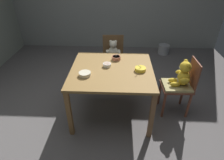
{
  "coord_description": "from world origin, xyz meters",
  "views": [
    {
      "loc": [
        0.1,
        -2.2,
        2.0
      ],
      "look_at": [
        0.0,
        0.05,
        0.53
      ],
      "focal_mm": 30.0,
      "sensor_mm": 36.0,
      "label": 1
    }
  ],
  "objects_px": {
    "teddy_chair_near_right": "(181,80)",
    "teddy_chair_far_center": "(113,54)",
    "porridge_bowl_terracotta_far_center": "(116,58)",
    "metal_pail": "(164,49)",
    "porridge_bowl_cream_near_left": "(85,74)",
    "porridge_bowl_white_center": "(107,65)",
    "porridge_bowl_yellow_near_right": "(140,69)",
    "dining_table": "(112,75)"
  },
  "relations": [
    {
      "from": "dining_table",
      "to": "metal_pail",
      "type": "relative_size",
      "value": 4.26
    },
    {
      "from": "porridge_bowl_white_center",
      "to": "teddy_chair_far_center",
      "type": "bearing_deg",
      "value": 86.5
    },
    {
      "from": "dining_table",
      "to": "metal_pail",
      "type": "distance_m",
      "value": 2.52
    },
    {
      "from": "porridge_bowl_yellow_near_right",
      "to": "porridge_bowl_terracotta_far_center",
      "type": "bearing_deg",
      "value": 136.21
    },
    {
      "from": "teddy_chair_near_right",
      "to": "teddy_chair_far_center",
      "type": "relative_size",
      "value": 1.02
    },
    {
      "from": "porridge_bowl_cream_near_left",
      "to": "metal_pail",
      "type": "relative_size",
      "value": 0.59
    },
    {
      "from": "porridge_bowl_white_center",
      "to": "porridge_bowl_cream_near_left",
      "type": "bearing_deg",
      "value": -136.16
    },
    {
      "from": "porridge_bowl_yellow_near_right",
      "to": "teddy_chair_far_center",
      "type": "bearing_deg",
      "value": 112.36
    },
    {
      "from": "dining_table",
      "to": "porridge_bowl_white_center",
      "type": "distance_m",
      "value": 0.15
    },
    {
      "from": "porridge_bowl_terracotta_far_center",
      "to": "porridge_bowl_white_center",
      "type": "height_order",
      "value": "porridge_bowl_terracotta_far_center"
    },
    {
      "from": "metal_pail",
      "to": "porridge_bowl_cream_near_left",
      "type": "bearing_deg",
      "value": -123.24
    },
    {
      "from": "dining_table",
      "to": "teddy_chair_near_right",
      "type": "distance_m",
      "value": 0.98
    },
    {
      "from": "teddy_chair_near_right",
      "to": "porridge_bowl_white_center",
      "type": "distance_m",
      "value": 1.07
    },
    {
      "from": "porridge_bowl_terracotta_far_center",
      "to": "porridge_bowl_yellow_near_right",
      "type": "distance_m",
      "value": 0.45
    },
    {
      "from": "porridge_bowl_terracotta_far_center",
      "to": "porridge_bowl_cream_near_left",
      "type": "bearing_deg",
      "value": -129.6
    },
    {
      "from": "porridge_bowl_white_center",
      "to": "porridge_bowl_yellow_near_right",
      "type": "relative_size",
      "value": 0.75
    },
    {
      "from": "teddy_chair_far_center",
      "to": "porridge_bowl_yellow_near_right",
      "type": "relative_size",
      "value": 5.66
    },
    {
      "from": "teddy_chair_far_center",
      "to": "porridge_bowl_terracotta_far_center",
      "type": "xyz_separation_m",
      "value": [
        0.07,
        -0.65,
        0.24
      ]
    },
    {
      "from": "teddy_chair_near_right",
      "to": "porridge_bowl_terracotta_far_center",
      "type": "height_order",
      "value": "teddy_chair_near_right"
    },
    {
      "from": "porridge_bowl_cream_near_left",
      "to": "metal_pail",
      "type": "bearing_deg",
      "value": 56.76
    },
    {
      "from": "porridge_bowl_yellow_near_right",
      "to": "porridge_bowl_cream_near_left",
      "type": "bearing_deg",
      "value": -167.76
    },
    {
      "from": "dining_table",
      "to": "teddy_chair_near_right",
      "type": "height_order",
      "value": "teddy_chair_near_right"
    },
    {
      "from": "teddy_chair_far_center",
      "to": "porridge_bowl_yellow_near_right",
      "type": "height_order",
      "value": "porridge_bowl_yellow_near_right"
    },
    {
      "from": "dining_table",
      "to": "teddy_chair_far_center",
      "type": "bearing_deg",
      "value": 91.08
    },
    {
      "from": "porridge_bowl_terracotta_far_center",
      "to": "metal_pail",
      "type": "bearing_deg",
      "value": 58.54
    },
    {
      "from": "porridge_bowl_cream_near_left",
      "to": "porridge_bowl_white_center",
      "type": "height_order",
      "value": "same"
    },
    {
      "from": "porridge_bowl_white_center",
      "to": "metal_pail",
      "type": "bearing_deg",
      "value": 58.71
    },
    {
      "from": "teddy_chair_far_center",
      "to": "metal_pail",
      "type": "relative_size",
      "value": 3.21
    },
    {
      "from": "teddy_chair_far_center",
      "to": "porridge_bowl_cream_near_left",
      "type": "height_order",
      "value": "teddy_chair_far_center"
    },
    {
      "from": "dining_table",
      "to": "porridge_bowl_cream_near_left",
      "type": "relative_size",
      "value": 7.24
    },
    {
      "from": "metal_pail",
      "to": "porridge_bowl_white_center",
      "type": "bearing_deg",
      "value": -121.29
    },
    {
      "from": "porridge_bowl_cream_near_left",
      "to": "porridge_bowl_yellow_near_right",
      "type": "xyz_separation_m",
      "value": [
        0.72,
        0.16,
        0.0
      ]
    },
    {
      "from": "porridge_bowl_terracotta_far_center",
      "to": "metal_pail",
      "type": "distance_m",
      "value": 2.27
    },
    {
      "from": "teddy_chair_far_center",
      "to": "porridge_bowl_terracotta_far_center",
      "type": "relative_size",
      "value": 6.25
    },
    {
      "from": "porridge_bowl_terracotta_far_center",
      "to": "porridge_bowl_white_center",
      "type": "distance_m",
      "value": 0.25
    },
    {
      "from": "teddy_chair_far_center",
      "to": "porridge_bowl_cream_near_left",
      "type": "distance_m",
      "value": 1.19
    },
    {
      "from": "porridge_bowl_yellow_near_right",
      "to": "metal_pail",
      "type": "bearing_deg",
      "value": 69.6
    },
    {
      "from": "teddy_chair_near_right",
      "to": "teddy_chair_far_center",
      "type": "distance_m",
      "value": 1.34
    },
    {
      "from": "porridge_bowl_terracotta_far_center",
      "to": "porridge_bowl_cream_near_left",
      "type": "height_order",
      "value": "porridge_bowl_terracotta_far_center"
    },
    {
      "from": "porridge_bowl_yellow_near_right",
      "to": "dining_table",
      "type": "bearing_deg",
      "value": 176.55
    },
    {
      "from": "teddy_chair_far_center",
      "to": "metal_pail",
      "type": "bearing_deg",
      "value": 132.03
    },
    {
      "from": "dining_table",
      "to": "porridge_bowl_terracotta_far_center",
      "type": "relative_size",
      "value": 8.29
    }
  ]
}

